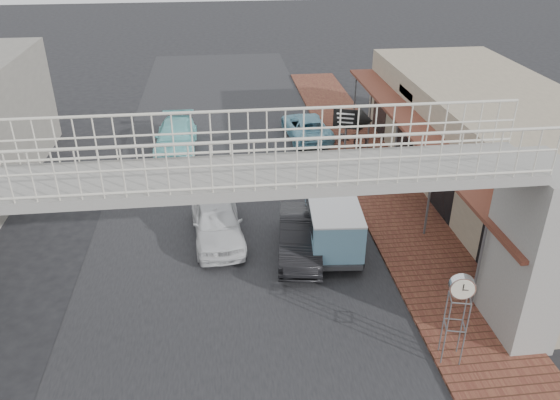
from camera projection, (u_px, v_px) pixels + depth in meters
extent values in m
plane|color=black|center=(234.00, 264.00, 18.14)|extent=(120.00, 120.00, 0.00)
cube|color=black|center=(234.00, 264.00, 18.14)|extent=(10.00, 60.00, 0.01)
cube|color=brown|center=(396.00, 209.00, 21.42)|extent=(3.00, 40.00, 0.10)
cube|color=gray|center=(503.00, 148.00, 21.84)|extent=(6.00, 18.00, 4.00)
cube|color=brown|center=(426.00, 130.00, 21.08)|extent=(1.80, 18.00, 0.12)
cube|color=silver|center=(407.00, 93.00, 24.00)|extent=(0.08, 2.60, 0.90)
cube|color=#B21914|center=(469.00, 150.00, 18.30)|extent=(0.08, 2.20, 0.80)
cube|color=gray|center=(528.00, 253.00, 14.24)|extent=(1.20, 2.40, 5.00)
cube|color=gray|center=(232.00, 177.00, 12.23)|extent=(14.00, 2.00, 0.24)
cube|color=beige|center=(230.00, 134.00, 12.75)|extent=(14.00, 0.08, 1.10)
cube|color=beige|center=(233.00, 167.00, 11.08)|extent=(14.00, 0.08, 1.10)
imported|color=white|center=(217.00, 221.00, 19.26)|extent=(2.02, 4.33, 1.44)
imported|color=black|center=(300.00, 236.00, 18.45)|extent=(1.93, 4.15, 1.32)
imported|color=#78B9D1|center=(306.00, 126.00, 28.01)|extent=(2.34, 4.45, 1.19)
imported|color=#7AD3D4|center=(176.00, 137.00, 26.45)|extent=(1.98, 4.69, 1.35)
cylinder|color=black|center=(307.00, 220.00, 20.06)|extent=(0.28, 0.69, 0.67)
cylinder|color=black|center=(347.00, 219.00, 20.11)|extent=(0.28, 0.69, 0.67)
cylinder|color=black|center=(313.00, 260.00, 17.77)|extent=(0.28, 0.69, 0.67)
cylinder|color=black|center=(359.00, 259.00, 17.82)|extent=(0.28, 0.69, 0.67)
cube|color=#6DA0BD|center=(334.00, 223.00, 18.31)|extent=(1.87, 3.20, 1.30)
cube|color=#6DA0BD|center=(327.00, 203.00, 19.99)|extent=(1.62, 0.99, 0.87)
cube|color=black|center=(334.00, 213.00, 18.14)|extent=(1.87, 2.63, 0.48)
cube|color=silver|center=(335.00, 205.00, 17.99)|extent=(1.89, 3.20, 0.06)
imported|color=black|center=(347.00, 138.00, 26.58)|extent=(1.98, 0.93, 1.00)
imported|color=black|center=(346.00, 161.00, 24.23)|extent=(1.61, 0.87, 0.93)
cylinder|color=#59595B|center=(443.00, 321.00, 14.01)|extent=(0.04, 0.04, 1.95)
cylinder|color=#59595B|center=(462.00, 323.00, 13.95)|extent=(0.04, 0.04, 1.95)
cylinder|color=#59595B|center=(446.00, 334.00, 13.60)|extent=(0.04, 0.04, 1.95)
cylinder|color=#59595B|center=(465.00, 335.00, 13.55)|extent=(0.04, 0.04, 1.95)
cylinder|color=silver|center=(462.00, 287.00, 13.17)|extent=(0.67, 0.37, 0.63)
cylinder|color=beige|center=(463.00, 290.00, 13.07)|extent=(0.54, 0.15, 0.56)
cylinder|color=beige|center=(461.00, 284.00, 13.27)|extent=(0.54, 0.15, 0.56)
cylinder|color=#59595B|center=(345.00, 141.00, 23.87)|extent=(0.10, 0.10, 2.79)
cube|color=black|center=(347.00, 119.00, 23.37)|extent=(1.11, 0.42, 0.86)
cone|color=black|center=(366.00, 120.00, 23.22)|extent=(0.88, 1.19, 1.06)
cube|color=white|center=(345.00, 120.00, 23.37)|extent=(0.73, 0.25, 0.58)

